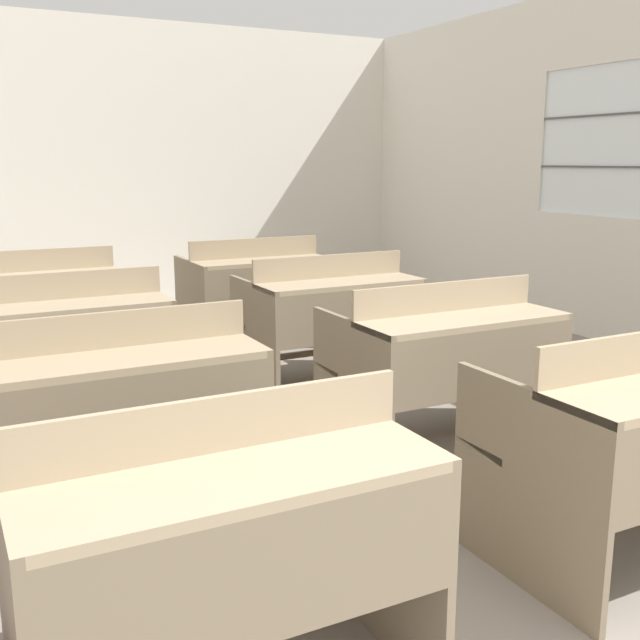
{
  "coord_description": "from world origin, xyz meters",
  "views": [
    {
      "loc": [
        -1.56,
        -0.55,
        1.44
      ],
      "look_at": [
        -0.07,
        2.32,
        0.76
      ],
      "focal_mm": 42.0,
      "sensor_mm": 36.0,
      "label": 1
    }
  ],
  "objects": [
    {
      "name": "wall_back",
      "position": [
        0.0,
        7.13,
        1.4
      ],
      "size": [
        6.56,
        0.06,
        2.81
      ],
      "color": "white",
      "rests_on": "ground_plane"
    },
    {
      "name": "wall_right_with_window",
      "position": [
        3.25,
        3.54,
        1.39
      ],
      "size": [
        0.06,
        7.1,
        2.81
      ],
      "color": "white",
      "rests_on": "ground_plane"
    },
    {
      "name": "bench_front_left",
      "position": [
        -0.96,
        1.18,
        0.46
      ],
      "size": [
        1.06,
        0.74,
        0.86
      ],
      "color": "#7F7059",
      "rests_on": "ground_plane"
    },
    {
      "name": "bench_second_left",
      "position": [
        -0.93,
        2.41,
        0.46
      ],
      "size": [
        1.06,
        0.74,
        0.86
      ],
      "color": "#7A6A53",
      "rests_on": "ground_plane"
    },
    {
      "name": "bench_second_right",
      "position": [
        0.67,
        2.4,
        0.46
      ],
      "size": [
        1.06,
        0.74,
        0.86
      ],
      "color": "#807059",
      "rests_on": "ground_plane"
    },
    {
      "name": "bench_third_left",
      "position": [
        -0.96,
        3.63,
        0.46
      ],
      "size": [
        1.06,
        0.74,
        0.86
      ],
      "color": "#7D6D56",
      "rests_on": "ground_plane"
    },
    {
      "name": "bench_third_right",
      "position": [
        0.68,
        3.63,
        0.46
      ],
      "size": [
        1.06,
        0.74,
        0.86
      ],
      "color": "#7D6D56",
      "rests_on": "ground_plane"
    },
    {
      "name": "bench_back_left",
      "position": [
        -0.97,
        4.81,
        0.46
      ],
      "size": [
        1.06,
        0.74,
        0.86
      ],
      "color": "#7F7059",
      "rests_on": "ground_plane"
    },
    {
      "name": "bench_back_right",
      "position": [
        0.65,
        4.81,
        0.46
      ],
      "size": [
        1.06,
        0.74,
        0.86
      ],
      "color": "#7A6A54",
      "rests_on": "ground_plane"
    }
  ]
}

